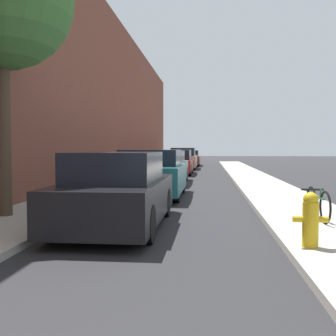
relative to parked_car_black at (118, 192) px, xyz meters
The scene contains 12 objects.
ground_plane 8.50m from the parked_car_black, 83.94° to the left, with size 120.00×120.00×0.00m, color #28282B.
sidewalk_left 8.69m from the parked_car_black, 103.38° to the left, with size 2.00×52.00×0.12m.
sidewalk_right 9.27m from the parked_car_black, 65.77° to the left, with size 2.00×52.00×0.12m.
building_facade_left 9.71m from the parked_car_black, 111.70° to the left, with size 0.70×52.00×8.24m.
parked_car_black is the anchor object (origin of this frame).
parked_car_teal 4.75m from the parked_car_black, 90.24° to the left, with size 1.89×3.92×1.45m.
parked_car_grey 9.67m from the parked_car_black, 90.69° to the left, with size 1.71×4.53×1.38m.
parked_car_red 15.56m from the parked_car_black, 90.25° to the left, with size 1.69×4.56×1.40m.
parked_car_champagne 21.28m from the parked_car_black, 90.21° to the left, with size 1.83×4.58×1.51m.
parked_car_maroon 26.52m from the parked_car_black, 89.87° to the left, with size 1.79×4.68×1.31m.
fire_hydrant 3.56m from the parked_car_black, 28.60° to the right, with size 0.48×0.22×0.77m.
bicycle 3.84m from the parked_car_black, ahead, with size 0.44×1.49×0.61m.
Camera 1 is at (0.81, 0.12, 1.50)m, focal length 43.19 mm.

